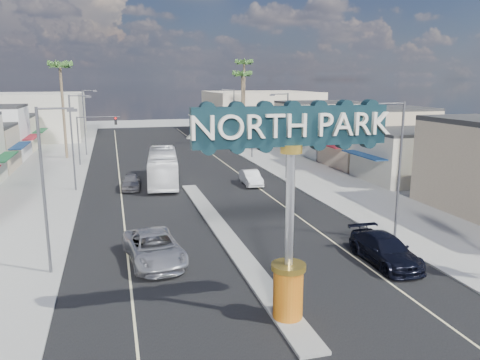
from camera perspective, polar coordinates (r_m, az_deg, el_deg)
ground at (r=47.24m, az=-6.45°, el=-0.58°), size 160.00×160.00×0.00m
road at (r=47.24m, az=-6.45°, el=-0.57°), size 20.00×120.00×0.01m
median_island at (r=32.06m, az=-1.95°, el=-6.52°), size 1.30×30.00×0.16m
sidewalk_left at (r=47.24m, az=-23.48°, el=-1.45°), size 8.00×120.00×0.12m
sidewalk_right at (r=51.20m, az=9.21°, el=0.40°), size 8.00×120.00×0.12m
storefront_row_right at (r=66.66m, az=12.54°, el=5.53°), size 12.00×42.00×6.00m
backdrop_far_left at (r=92.03m, az=-24.87°, el=7.07°), size 20.00×20.00×8.00m
backdrop_far_right at (r=95.30m, az=2.45°, el=8.31°), size 20.00×20.00×8.00m
gateway_sign at (r=19.39m, az=6.18°, el=-1.06°), size 8.20×1.50×9.15m
traffic_signal_left at (r=59.91m, az=-17.44°, el=5.78°), size 5.09×0.45×6.00m
traffic_signal_right at (r=62.01m, az=-0.14°, el=6.53°), size 5.09×0.45×6.00m
streetlight_l_near at (r=26.33m, az=-22.54°, el=-0.34°), size 2.03×0.22×9.00m
streetlight_l_mid at (r=46.00m, az=-19.60°, el=4.86°), size 2.03×0.22×9.00m
streetlight_l_far at (r=67.86m, az=-18.33°, el=7.07°), size 2.03×0.22×9.00m
streetlight_r_near at (r=31.37m, az=18.66°, el=1.83°), size 2.03×0.22×9.00m
streetlight_r_mid at (r=49.06m, az=5.59°, el=5.91°), size 2.03×0.22×9.00m
streetlight_r_far at (r=69.97m, az=-0.87°, el=7.81°), size 2.03×0.22×9.00m
palm_left_far at (r=65.86m, az=-21.07°, el=12.36°), size 2.60×2.60×13.10m
palm_right_mid at (r=74.30m, az=0.29°, el=12.34°), size 2.60×2.60×12.10m
palm_right_far at (r=80.65m, az=0.52°, el=13.59°), size 2.60×2.60×14.10m
suv_left at (r=27.62m, az=-10.41°, el=-8.12°), size 3.60×6.53×1.73m
suv_right at (r=28.29m, az=17.27°, el=-8.11°), size 2.28×5.57×1.61m
car_parked_left at (r=46.11m, az=-13.14°, el=-0.20°), size 2.10×4.45×1.47m
car_parked_right at (r=46.76m, az=1.35°, el=0.28°), size 1.74×4.50×1.46m
city_bus at (r=48.17m, az=-9.40°, el=1.59°), size 3.99×12.09×3.31m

